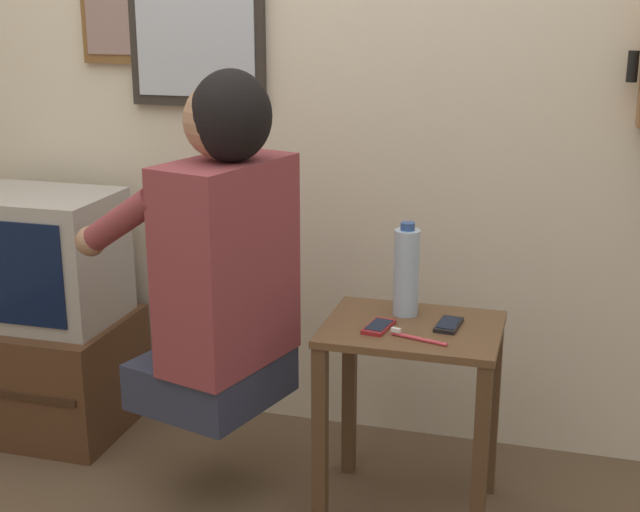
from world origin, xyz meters
name	(u,v)px	position (x,y,z in m)	size (l,w,h in m)	color
wall_back	(330,64)	(0.00, 1.12, 1.27)	(6.80, 0.05, 2.55)	beige
side_table	(411,373)	(0.39, 0.60, 0.44)	(0.50, 0.39, 0.59)	brown
person	(221,253)	(-0.15, 0.51, 0.79)	(0.59, 0.54, 0.98)	#2D3347
tv_stand	(43,371)	(-0.97, 0.80, 0.20)	(0.62, 0.48, 0.40)	#51331E
television	(32,257)	(-0.97, 0.81, 0.63)	(0.57, 0.39, 0.44)	#ADA89E
wall_mirror	(195,1)	(-0.45, 1.08, 1.47)	(0.48, 0.03, 0.69)	#2D2823
cell_phone_held	(379,327)	(0.30, 0.55, 0.60)	(0.08, 0.13, 0.01)	maroon
cell_phone_spare	(449,325)	(0.49, 0.62, 0.60)	(0.07, 0.13, 0.01)	black
water_bottle	(406,271)	(0.35, 0.69, 0.72)	(0.07, 0.07, 0.28)	#ADC6DB
toothbrush	(415,337)	(0.41, 0.50, 0.60)	(0.16, 0.06, 0.02)	#D83F4C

